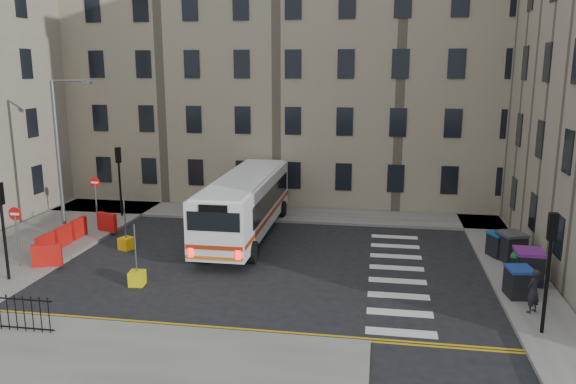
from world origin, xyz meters
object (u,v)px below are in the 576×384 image
(bollard_yellow, at_px, (126,243))
(bollard_chevron, at_px, (137,278))
(pedestrian, at_px, (533,291))
(bus, at_px, (245,203))
(streetlamp, at_px, (58,157))
(wheelie_bin_b, at_px, (528,266))
(wheelie_bin_d, at_px, (511,246))
(wheelie_bin_a, at_px, (519,282))
(wheelie_bin_c, at_px, (524,267))
(wheelie_bin_e, at_px, (500,244))

(bollard_yellow, distance_m, bollard_chevron, 5.02)
(pedestrian, relative_size, bollard_yellow, 2.71)
(bollard_yellow, bearing_deg, bus, 30.81)
(bus, bearing_deg, streetlamp, -167.37)
(wheelie_bin_b, bearing_deg, wheelie_bin_d, 93.69)
(bus, height_order, wheelie_bin_a, bus)
(wheelie_bin_d, height_order, bollard_chevron, wheelie_bin_d)
(wheelie_bin_c, distance_m, pedestrian, 3.21)
(bollard_chevron, bearing_deg, pedestrian, -1.81)
(wheelie_bin_b, height_order, bollard_yellow, wheelie_bin_b)
(streetlamp, height_order, bollard_chevron, streetlamp)
(wheelie_bin_a, distance_m, wheelie_bin_c, 1.83)
(wheelie_bin_a, distance_m, wheelie_bin_e, 4.85)
(wheelie_bin_e, xyz_separation_m, bollard_chevron, (-15.33, -5.81, -0.42))
(streetlamp, distance_m, wheelie_bin_e, 22.04)
(wheelie_bin_d, bearing_deg, wheelie_bin_c, -111.12)
(streetlamp, relative_size, wheelie_bin_b, 5.87)
(wheelie_bin_a, bearing_deg, pedestrian, -92.29)
(streetlamp, bearing_deg, bollard_chevron, -40.19)
(streetlamp, relative_size, wheelie_bin_d, 5.50)
(bus, distance_m, bollard_yellow, 6.34)
(streetlamp, xyz_separation_m, wheelie_bin_a, (21.51, -4.45, -3.60))
(wheelie_bin_c, xyz_separation_m, wheelie_bin_d, (0.03, 2.59, 0.06))
(wheelie_bin_c, relative_size, bollard_chevron, 2.25)
(wheelie_bin_c, bearing_deg, pedestrian, -76.03)
(streetlamp, relative_size, bollard_yellow, 13.57)
(wheelie_bin_b, relative_size, pedestrian, 0.85)
(wheelie_bin_d, bearing_deg, pedestrian, -115.00)
(streetlamp, xyz_separation_m, bollard_chevron, (6.41, -5.41, -4.04))
(wheelie_bin_b, relative_size, bollard_yellow, 2.31)
(wheelie_bin_a, bearing_deg, wheelie_bin_e, 79.14)
(bus, distance_m, wheelie_bin_c, 13.82)
(wheelie_bin_a, xyz_separation_m, wheelie_bin_c, (0.58, 1.73, 0.02))
(wheelie_bin_e, height_order, bollard_chevron, wheelie_bin_e)
(bus, xyz_separation_m, wheelie_bin_c, (12.91, -4.81, -1.08))
(wheelie_bin_b, relative_size, bollard_chevron, 2.31)
(pedestrian, bearing_deg, wheelie_bin_c, -138.36)
(wheelie_bin_b, height_order, wheelie_bin_d, wheelie_bin_b)
(pedestrian, xyz_separation_m, bollard_yellow, (-17.77, 4.83, -0.66))
(bus, distance_m, wheelie_bin_b, 13.97)
(wheelie_bin_c, height_order, bollard_yellow, wheelie_bin_c)
(wheelie_bin_c, bearing_deg, wheelie_bin_b, -33.65)
(streetlamp, distance_m, wheelie_bin_d, 22.40)
(bus, distance_m, wheelie_bin_e, 12.71)
(wheelie_bin_c, height_order, bollard_chevron, wheelie_bin_c)
(bus, distance_m, bollard_chevron, 8.15)
(streetlamp, bearing_deg, wheelie_bin_d, -0.33)
(bus, relative_size, wheelie_bin_b, 8.43)
(streetlamp, height_order, wheelie_bin_e, streetlamp)
(pedestrian, bearing_deg, wheelie_bin_e, -131.33)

